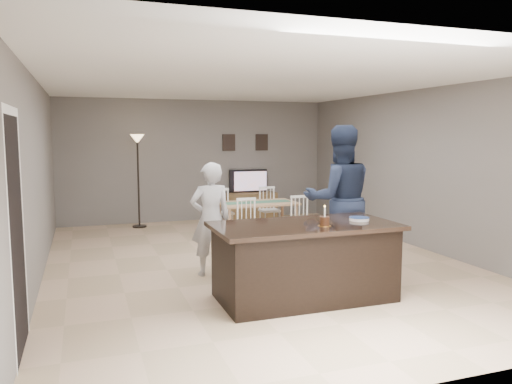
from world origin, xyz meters
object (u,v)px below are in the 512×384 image
object	(u,v)px
kitchen_island	(304,261)
floor_lamp	(138,155)
birthday_cake	(325,221)
dining_table	(258,208)
television	(249,181)
woman	(211,219)
plate_stack	(359,219)
man	(339,199)
tv_console	(250,206)

from	to	relation	value
kitchen_island	floor_lamp	bearing A→B (deg)	104.17
birthday_cake	dining_table	distance (m)	3.73
floor_lamp	television	bearing A→B (deg)	7.21
television	dining_table	bearing A→B (deg)	75.45
woman	plate_stack	world-z (taller)	woman
man	floor_lamp	distance (m)	4.98
television	floor_lamp	world-z (taller)	floor_lamp
woman	dining_table	size ratio (longest dim) A/B	0.96
birthday_cake	woman	bearing A→B (deg)	121.45
kitchen_island	television	distance (m)	5.78
floor_lamp	birthday_cake	bearing A→B (deg)	-74.82
kitchen_island	birthday_cake	size ratio (longest dim) A/B	9.13
television	plate_stack	distance (m)	5.68
television	birthday_cake	distance (m)	5.93
birthday_cake	kitchen_island	bearing A→B (deg)	127.72
birthday_cake	floor_lamp	size ratio (longest dim) A/B	0.12
tv_console	dining_table	world-z (taller)	dining_table
woman	plate_stack	bearing A→B (deg)	136.96
kitchen_island	dining_table	xyz separation A→B (m)	(0.64, 3.48, 0.10)
television	floor_lamp	xyz separation A→B (m)	(-2.54, -0.32, 0.64)
dining_table	tv_console	bearing A→B (deg)	74.24
television	man	size ratio (longest dim) A/B	0.44
dining_table	floor_lamp	world-z (taller)	floor_lamp
woman	floor_lamp	xyz separation A→B (m)	(-0.55, 3.97, 0.72)
dining_table	man	bearing A→B (deg)	-83.83
plate_stack	man	bearing A→B (deg)	75.87
television	dining_table	world-z (taller)	television
floor_lamp	kitchen_island	bearing A→B (deg)	-75.83
television	plate_stack	world-z (taller)	television
tv_console	television	distance (m)	0.57
tv_console	man	distance (m)	4.72
dining_table	floor_lamp	bearing A→B (deg)	136.40
dining_table	floor_lamp	size ratio (longest dim) A/B	0.84
kitchen_island	floor_lamp	distance (m)	5.58
television	birthday_cake	xyz separation A→B (m)	(-1.05, -5.84, 0.09)
birthday_cake	dining_table	world-z (taller)	birthday_cake
floor_lamp	plate_stack	bearing A→B (deg)	-68.90
woman	floor_lamp	distance (m)	4.07
kitchen_island	woman	xyz separation A→B (m)	(-0.79, 1.35, 0.33)
kitchen_island	tv_console	bearing A→B (deg)	77.84
birthday_cake	plate_stack	xyz separation A→B (m)	(0.56, 0.18, -0.04)
tv_console	dining_table	xyz separation A→B (m)	(-0.56, -2.09, 0.26)
kitchen_island	floor_lamp	xyz separation A→B (m)	(-1.34, 5.32, 1.05)
kitchen_island	dining_table	distance (m)	3.54
dining_table	plate_stack	bearing A→B (deg)	-89.51
woman	dining_table	distance (m)	2.58
woman	birthday_cake	bearing A→B (deg)	120.58
kitchen_island	tv_console	xyz separation A→B (m)	(1.20, 5.57, -0.15)
kitchen_island	floor_lamp	size ratio (longest dim) A/B	1.11
tv_console	plate_stack	world-z (taller)	plate_stack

